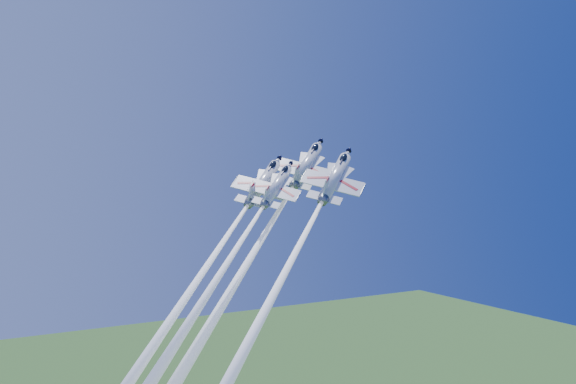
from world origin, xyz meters
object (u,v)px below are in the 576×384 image
jet_left (204,270)px  jet_slot (236,250)px  jet_lead (256,248)px  jet_right (284,274)px

jet_left → jet_slot: 5.76m
jet_lead → jet_left: bearing=-124.3°
jet_lead → jet_right: jet_lead is taller
jet_lead → jet_slot: bearing=-103.1°
jet_right → jet_slot: size_ratio=1.40×
jet_right → jet_left: bearing=-178.6°
jet_lead → jet_right: size_ratio=0.97×
jet_left → jet_right: size_ratio=0.92×
jet_right → jet_lead: bearing=130.5°
jet_slot → jet_left: bearing=-152.0°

